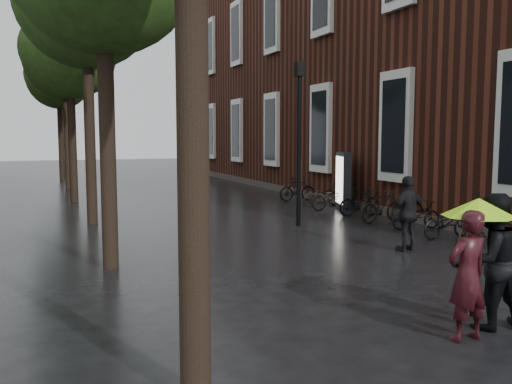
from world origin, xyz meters
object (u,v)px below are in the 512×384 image
person_black (491,261)px  lamp_post (299,128)px  pedestrian_walking (408,214)px  ad_lightbox (343,181)px  person_burgundy (467,276)px  parked_bicycles (369,205)px

person_black → lamp_post: 9.07m
pedestrian_walking → ad_lightbox: size_ratio=0.85×
person_burgundy → person_black: person_black is taller
ad_lightbox → lamp_post: lamp_post is taller
pedestrian_walking → ad_lightbox: (2.35, 6.80, 0.17)m
person_burgundy → parked_bicycles: size_ratio=0.16×
lamp_post → pedestrian_walking: bearing=-79.1°
pedestrian_walking → ad_lightbox: bearing=-117.4°
person_black → ad_lightbox: 12.29m
person_burgundy → parked_bicycles: person_burgundy is taller
person_black → pedestrian_walking: person_black is taller
lamp_post → person_black: bearing=-98.9°
parked_bicycles → ad_lightbox: ad_lightbox is taller
person_black → lamp_post: (1.38, 8.75, 1.97)m
pedestrian_walking → parked_bicycles: bearing=-121.9°
parked_bicycles → ad_lightbox: (0.37, 2.26, 0.59)m
ad_lightbox → pedestrian_walking: bearing=-89.8°
person_black → ad_lightbox: size_ratio=0.91×
ad_lightbox → lamp_post: size_ratio=0.43×
person_burgundy → parked_bicycles: (4.81, 9.42, -0.41)m
pedestrian_walking → parked_bicycles: 4.97m
pedestrian_walking → lamp_post: 4.67m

